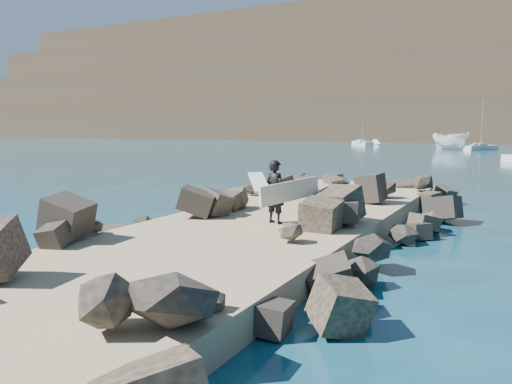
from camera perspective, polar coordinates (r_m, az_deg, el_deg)
ground at (r=15.08m, az=1.81°, el=-5.22°), size 800.00×800.00×0.00m
jetty at (r=13.30m, az=-2.05°, el=-5.63°), size 6.00×26.00×0.60m
riprap_left at (r=15.28m, az=-10.54°, el=-3.26°), size 2.60×22.00×1.00m
riprap_right at (r=12.55m, az=10.69°, el=-5.62°), size 2.60×22.00×1.00m
surfboard_resting at (r=19.53m, az=0.32°, el=0.80°), size 1.87×2.27×0.08m
boat_imported at (r=77.54m, az=21.35°, el=5.48°), size 6.67×6.07×2.54m
surfer_with_board at (r=13.97m, az=2.46°, el=0.03°), size 1.26×2.10×1.80m
sailboat_b at (r=77.92m, az=24.31°, el=4.65°), size 4.28×5.80×7.35m
sailboat_e at (r=91.67m, az=12.04°, el=5.48°), size 5.43×6.56×8.48m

